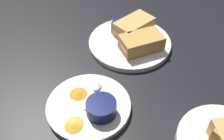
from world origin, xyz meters
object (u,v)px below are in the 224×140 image
(ramekin_dark_sauce, at_px, (120,27))
(spoon_by_dark_ramekin, at_px, (132,36))
(sandwich_half_near, at_px, (141,43))
(ramekin_light_gravy, at_px, (101,107))
(plate_sandwich_main, at_px, (130,43))
(spoon_by_gravy_ramekin, at_px, (95,90))
(sandwich_half_far, at_px, (135,26))
(plate_chips_companion, at_px, (89,106))

(ramekin_dark_sauce, relative_size, spoon_by_dark_ramekin, 0.72)
(sandwich_half_near, distance_m, spoon_by_dark_ramekin, 0.07)
(sandwich_half_near, height_order, ramekin_light_gravy, sandwich_half_near)
(plate_sandwich_main, bearing_deg, spoon_by_gravy_ramekin, 62.05)
(ramekin_dark_sauce, height_order, spoon_by_gravy_ramekin, ramekin_dark_sauce)
(sandwich_half_far, bearing_deg, plate_chips_companion, 63.72)
(ramekin_dark_sauce, relative_size, ramekin_light_gravy, 0.80)
(sandwich_half_far, xyz_separation_m, spoon_by_gravy_ramekin, (0.13, 0.26, -0.02))
(sandwich_half_near, xyz_separation_m, ramekin_light_gravy, (0.13, 0.24, -0.00))
(sandwich_half_near, xyz_separation_m, spoon_by_dark_ramekin, (0.02, -0.06, -0.02))
(plate_chips_companion, bearing_deg, spoon_by_dark_ramekin, -116.85)
(sandwich_half_near, height_order, spoon_by_gravy_ramekin, sandwich_half_near)
(plate_sandwich_main, relative_size, ramekin_dark_sauce, 4.44)
(spoon_by_dark_ramekin, height_order, ramekin_light_gravy, ramekin_light_gravy)
(spoon_by_gravy_ramekin, bearing_deg, spoon_by_dark_ramekin, -117.73)
(plate_chips_companion, relative_size, spoon_by_gravy_ramekin, 2.26)
(plate_chips_companion, xyz_separation_m, spoon_by_gravy_ramekin, (-0.02, -0.04, 0.01))
(spoon_by_dark_ramekin, relative_size, spoon_by_gravy_ramekin, 0.87)
(sandwich_half_near, height_order, spoon_by_dark_ramekin, sandwich_half_near)
(sandwich_half_far, distance_m, plate_chips_companion, 0.34)
(sandwich_half_near, distance_m, ramekin_dark_sauce, 0.11)
(spoon_by_dark_ramekin, height_order, spoon_by_gravy_ramekin, same)
(sandwich_half_near, distance_m, plate_chips_companion, 0.27)
(plate_sandwich_main, xyz_separation_m, ramekin_dark_sauce, (0.03, -0.05, 0.03))
(plate_sandwich_main, bearing_deg, ramekin_light_gravy, 70.96)
(ramekin_dark_sauce, distance_m, spoon_by_dark_ramekin, 0.05)
(spoon_by_dark_ramekin, bearing_deg, sandwich_half_far, -110.19)
(plate_sandwich_main, relative_size, sandwich_half_near, 1.83)
(plate_sandwich_main, distance_m, ramekin_dark_sauce, 0.07)
(plate_chips_companion, bearing_deg, sandwich_half_near, -126.83)
(sandwich_half_near, bearing_deg, sandwich_half_far, -82.46)
(spoon_by_gravy_ramekin, bearing_deg, ramekin_light_gravy, 102.06)
(plate_chips_companion, bearing_deg, plate_sandwich_main, -116.97)
(plate_chips_companion, height_order, spoon_by_gravy_ramekin, spoon_by_gravy_ramekin)
(spoon_by_dark_ramekin, xyz_separation_m, plate_chips_companion, (0.14, 0.28, -0.01))
(sandwich_half_far, height_order, ramekin_dark_sauce, sandwich_half_far)
(spoon_by_dark_ramekin, height_order, plate_chips_companion, spoon_by_dark_ramekin)
(plate_sandwich_main, distance_m, spoon_by_gravy_ramekin, 0.24)
(sandwich_half_far, distance_m, ramekin_dark_sauce, 0.05)
(ramekin_light_gravy, relative_size, spoon_by_gravy_ramekin, 0.79)
(plate_sandwich_main, height_order, sandwich_half_far, sandwich_half_far)
(plate_sandwich_main, distance_m, plate_chips_companion, 0.29)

